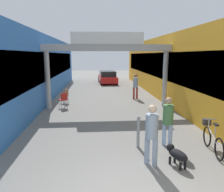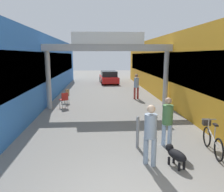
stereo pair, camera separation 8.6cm
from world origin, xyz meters
name	(u,v)px [view 1 (the left image)]	position (x,y,z in m)	size (l,w,h in m)	color
storefront_left	(27,69)	(-5.09, 11.00, 2.11)	(3.00, 26.00, 4.23)	blue
storefront_right	(180,68)	(5.09, 11.00, 2.11)	(3.00, 26.00, 4.23)	gold
arcade_sign_gateway	(107,55)	(0.00, 8.78, 3.01)	(7.40, 0.47, 4.23)	#B2B2B2
pedestrian_with_dog	(152,131)	(0.81, 1.98, 0.98)	(0.48, 0.48, 1.71)	#8C9EB2
pedestrian_companion	(168,119)	(1.66, 3.17, 0.95)	(0.47, 0.47, 1.66)	#A5BFE0
pedestrian_carrying_crate	(136,85)	(2.07, 11.19, 1.00)	(0.42, 0.42, 1.73)	#99332D
dog_on_leash	(176,154)	(1.49, 1.88, 0.34)	(0.52, 0.78, 0.55)	black
bicycle_silver_second	(212,138)	(2.94, 2.70, 0.44)	(0.46, 1.68, 0.98)	black
bollard_post_metal	(138,132)	(0.68, 3.16, 0.54)	(0.10, 0.10, 1.07)	gray
cafe_chair_red_nearer	(63,99)	(-2.53, 8.88, 0.54)	(0.56, 0.56, 0.89)	gray
cafe_chair_wood_farther	(65,95)	(-2.60, 10.19, 0.54)	(0.53, 0.53, 0.89)	gray
parked_car_red	(107,77)	(0.62, 19.85, 0.64)	(1.98, 4.09, 1.33)	red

